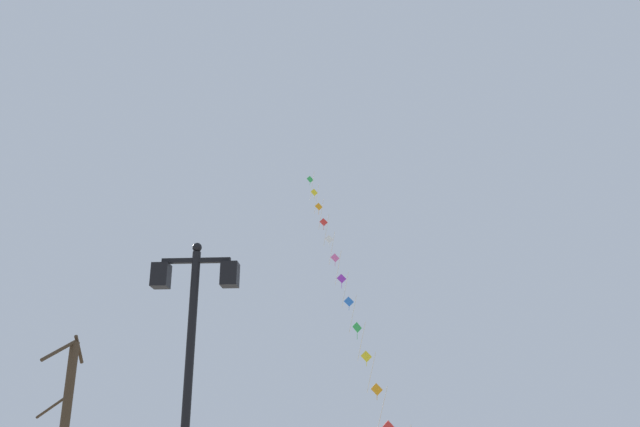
# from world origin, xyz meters

# --- Properties ---
(twin_lantern_lamp_post) EXTENTS (1.44, 0.28, 5.07)m
(twin_lantern_lamp_post) POSITION_xyz_m (-2.30, 8.82, 3.50)
(twin_lantern_lamp_post) COLOR black
(twin_lantern_lamp_post) RESTS_ON ground_plane
(kite_train) EXTENTS (4.49, 14.92, 16.90)m
(kite_train) POSITION_xyz_m (-0.43, 26.67, 8.88)
(kite_train) COLOR brown
(kite_train) RESTS_ON ground_plane
(bare_tree) EXTENTS (1.16, 1.86, 4.92)m
(bare_tree) POSITION_xyz_m (-7.84, 16.90, 2.50)
(bare_tree) COLOR #423323
(bare_tree) RESTS_ON ground_plane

